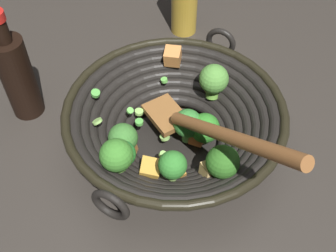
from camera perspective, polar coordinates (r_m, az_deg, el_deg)
The scene contains 3 objects.
ground_plane at distance 0.68m, azimuth 0.86°, elevation -2.34°, with size 4.00×4.00×0.00m, color #332D28.
wok at distance 0.63m, azimuth 0.97°, elevation 0.59°, with size 0.34×0.39×0.22m.
soy_sauce_bottle at distance 0.71m, azimuth -19.97°, elevation 6.58°, with size 0.05×0.05×0.20m.
Camera 1 is at (0.13, 0.40, 0.53)m, focal length 44.52 mm.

